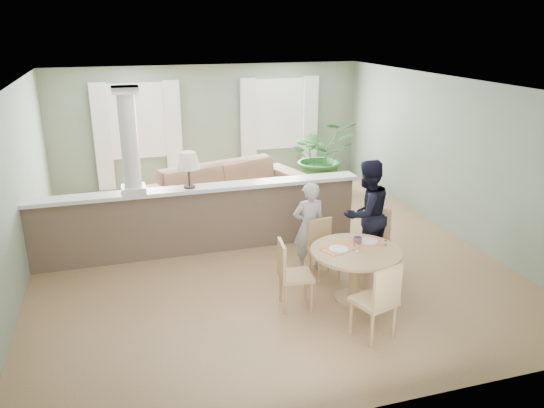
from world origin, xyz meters
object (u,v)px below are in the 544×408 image
object	(u,v)px
chair_far_man	(375,237)
houseplant	(321,156)
chair_side	(290,272)
child_person	(309,227)
chair_far_boy	(323,246)
sofa	(228,189)
chair_near	(379,299)
dining_table	(355,260)
man_person	(366,214)

from	to	relation	value
chair_far_man	houseplant	bearing A→B (deg)	118.56
chair_side	child_person	distance (m)	1.19
child_person	chair_far_boy	bearing A→B (deg)	115.85
sofa	child_person	distance (m)	2.95
chair_near	chair_side	world-z (taller)	chair_near
houseplant	sofa	bearing A→B (deg)	-160.74
chair_far_boy	houseplant	bearing A→B (deg)	63.72
chair_far_man	child_person	distance (m)	1.01
sofa	dining_table	distance (m)	4.02
houseplant	man_person	world-z (taller)	man_person
dining_table	man_person	world-z (taller)	man_person
dining_table	chair_side	world-z (taller)	chair_side
chair_far_boy	chair_far_man	distance (m)	0.83
man_person	chair_side	bearing A→B (deg)	14.88
man_person	chair_far_boy	bearing A→B (deg)	-3.91
dining_table	chair_far_boy	bearing A→B (deg)	100.44
chair_far_boy	chair_near	bearing A→B (deg)	-95.21
chair_far_boy	chair_far_man	xyz separation A→B (m)	(0.83, -0.02, 0.04)
sofa	chair_near	bearing A→B (deg)	-98.35
chair_side	houseplant	bearing A→B (deg)	-19.24
chair_side	chair_far_boy	bearing A→B (deg)	-38.30
sofa	man_person	bearing A→B (deg)	-80.10
child_person	chair_side	bearing A→B (deg)	57.95
chair_far_man	chair_side	distance (m)	1.74
chair_far_man	child_person	size ratio (longest dim) A/B	0.68
sofa	chair_far_man	bearing A→B (deg)	-80.44
chair_far_boy	man_person	size ratio (longest dim) A/B	0.52
sofa	chair_side	bearing A→B (deg)	-107.01
sofa	dining_table	xyz separation A→B (m)	(0.87, -3.93, 0.12)
chair_near	child_person	world-z (taller)	child_person
chair_far_boy	dining_table	bearing A→B (deg)	-84.40
dining_table	chair_side	xyz separation A→B (m)	(-0.89, 0.04, -0.07)
dining_table	chair_near	bearing A→B (deg)	-99.20
houseplant	child_person	distance (m)	4.04
chair_far_man	chair_near	xyz separation A→B (m)	(-0.84, -1.73, 0.02)
dining_table	child_person	distance (m)	1.08
sofa	chair_far_man	distance (m)	3.52
chair_near	child_person	xyz separation A→B (m)	(-0.11, 2.00, 0.15)
dining_table	chair_far_boy	distance (m)	0.81
dining_table	houseplant	bearing A→B (deg)	73.48
chair_far_boy	chair_side	world-z (taller)	chair_side
chair_near	chair_far_boy	bearing A→B (deg)	-107.48
chair_far_boy	chair_far_man	world-z (taller)	chair_far_man
chair_far_boy	child_person	xyz separation A→B (m)	(-0.12, 0.26, 0.21)
sofa	chair_far_boy	size ratio (longest dim) A/B	3.68
sofa	chair_side	size ratio (longest dim) A/B	3.41
dining_table	chair_near	world-z (taller)	chair_near
chair_far_boy	man_person	bearing A→B (deg)	7.41
dining_table	man_person	size ratio (longest dim) A/B	0.72
chair_near	chair_side	bearing A→B (deg)	-70.85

